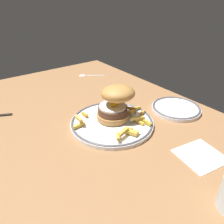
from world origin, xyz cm
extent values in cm
cube|color=olive|center=(0.00, 0.00, -2.00)|extent=(123.87, 81.04, 4.00)
cylinder|color=silver|center=(1.79, 4.80, 0.60)|extent=(26.48, 26.48, 1.20)
torus|color=#4C4C51|center=(1.79, 4.80, 1.20)|extent=(26.08, 26.08, 0.80)
cylinder|color=#B88043|center=(0.73, 5.92, 2.50)|extent=(10.33, 10.33, 1.80)
cylinder|color=#543322|center=(0.73, 5.92, 4.48)|extent=(9.48, 9.48, 2.15)
cylinder|color=white|center=(0.73, 5.92, 5.80)|extent=(8.65, 8.65, 0.50)
ellipsoid|color=yellow|center=(0.70, 6.40, 6.47)|extent=(2.60, 2.60, 1.40)
ellipsoid|color=#B37D3E|center=(1.47, 7.29, 10.19)|extent=(13.95, 13.67, 6.19)
cube|color=gold|center=(1.02, 15.17, 2.02)|extent=(1.46, 4.67, 0.84)
cube|color=gold|center=(2.05, 12.45, 2.08)|extent=(2.53, 3.49, 0.95)
cube|color=gold|center=(4.56, 15.39, 1.98)|extent=(1.74, 3.05, 0.75)
cube|color=gold|center=(-2.31, -4.87, 3.79)|extent=(3.62, 0.89, 0.87)
cube|color=gold|center=(7.76, 10.72, 1.96)|extent=(4.42, 0.98, 0.71)
cube|color=gold|center=(10.97, 5.49, 2.03)|extent=(3.45, 2.95, 0.85)
cube|color=gold|center=(10.50, 2.25, 3.06)|extent=(2.29, 4.47, 0.97)
cube|color=gold|center=(-6.24, 9.27, 2.00)|extent=(3.44, 2.93, 0.80)
cube|color=gold|center=(9.34, 5.13, 2.03)|extent=(2.20, 2.85, 0.86)
cube|color=#EEB943|center=(10.93, -0.41, 2.77)|extent=(2.83, 2.29, 0.78)
cube|color=gold|center=(-1.30, -5.31, 2.00)|extent=(1.22, 4.09, 0.79)
cube|color=gold|center=(9.75, 12.29, 2.04)|extent=(3.78, 1.11, 0.88)
cube|color=gold|center=(2.09, 13.61, 2.08)|extent=(3.11, 4.59, 0.95)
cube|color=gold|center=(0.99, 13.66, 2.67)|extent=(3.14, 2.44, 0.71)
cube|color=gold|center=(10.92, 4.57, 2.09)|extent=(4.30, 2.64, 0.98)
cube|color=gold|center=(7.29, 10.54, 2.92)|extent=(2.74, 4.50, 0.88)
cube|color=orange|center=(-5.92, -0.69, 2.00)|extent=(2.86, 1.04, 0.81)
cube|color=gold|center=(-4.71, 11.11, 2.04)|extent=(2.25, 4.05, 0.88)
cylinder|color=silver|center=(8.03, 28.81, 0.60)|extent=(17.24, 17.24, 1.20)
torus|color=#4C4C51|center=(8.03, 28.81, 1.20)|extent=(16.84, 16.84, 0.80)
cube|color=black|center=(-25.56, -23.06, 0.30)|extent=(4.48, 7.75, 0.70)
cube|color=silver|center=(-39.28, 25.42, 0.20)|extent=(5.94, 7.75, 0.32)
ellipsoid|color=silver|center=(-43.40, 19.75, 0.40)|extent=(4.22, 4.44, 0.90)
cube|color=white|center=(27.70, 14.32, 0.20)|extent=(12.26, 12.73, 0.40)
camera|label=1|loc=(48.09, -29.63, 37.67)|focal=34.21mm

